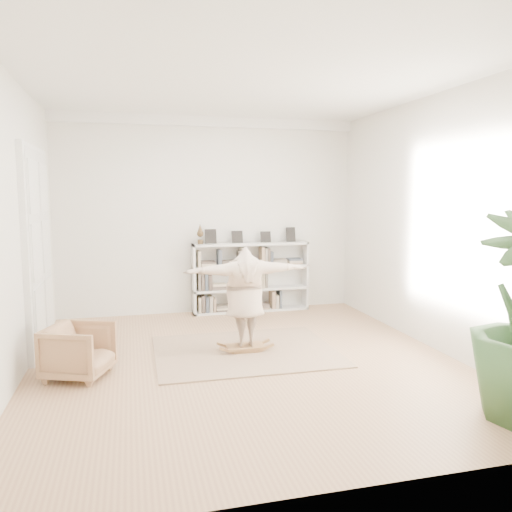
{
  "coord_description": "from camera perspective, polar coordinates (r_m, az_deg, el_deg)",
  "views": [
    {
      "loc": [
        -1.44,
        -6.22,
        2.2
      ],
      "look_at": [
        0.24,
        0.4,
        1.36
      ],
      "focal_mm": 35.0,
      "sensor_mm": 36.0,
      "label": 1
    }
  ],
  "objects": [
    {
      "name": "floor",
      "position": [
        6.75,
        -1.15,
        -11.97
      ],
      "size": [
        6.0,
        6.0,
        0.0
      ],
      "primitive_type": "plane",
      "color": "#9E7352",
      "rests_on": "ground"
    },
    {
      "name": "doors",
      "position": [
        7.66,
        -23.63,
        0.46
      ],
      "size": [
        0.09,
        1.78,
        2.92
      ],
      "color": "white",
      "rests_on": "floor"
    },
    {
      "name": "armchair",
      "position": [
        6.48,
        -19.6,
        -10.2
      ],
      "size": [
        0.92,
        0.91,
        0.65
      ],
      "primitive_type": "imported",
      "rotation": [
        0.0,
        0.0,
        1.19
      ],
      "color": "tan",
      "rests_on": "floor"
    },
    {
      "name": "person",
      "position": [
        6.94,
        -1.27,
        -4.35
      ],
      "size": [
        1.72,
        0.48,
        1.39
      ],
      "primitive_type": "imported",
      "rotation": [
        0.0,
        0.0,
        3.13
      ],
      "color": "#CBB098",
      "rests_on": "rocker_board"
    },
    {
      "name": "room_shell",
      "position": [
        9.36,
        -5.44,
        15.06
      ],
      "size": [
        6.0,
        6.0,
        6.0
      ],
      "color": "silver",
      "rests_on": "floor"
    },
    {
      "name": "rug",
      "position": [
        7.15,
        -1.25,
        -10.8
      ],
      "size": [
        2.52,
        2.02,
        0.02
      ],
      "primitive_type": "cube",
      "rotation": [
        0.0,
        0.0,
        -0.01
      ],
      "color": "tan",
      "rests_on": "floor"
    },
    {
      "name": "rocker_board",
      "position": [
        7.13,
        -1.25,
        -10.34
      ],
      "size": [
        0.53,
        0.32,
        0.11
      ],
      "rotation": [
        0.0,
        0.0,
        -0.01
      ],
      "color": "#92623A",
      "rests_on": "rug"
    },
    {
      "name": "bookshelf",
      "position": [
        9.43,
        -0.64,
        -2.51
      ],
      "size": [
        2.2,
        0.35,
        1.64
      ],
      "color": "silver",
      "rests_on": "floor"
    }
  ]
}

